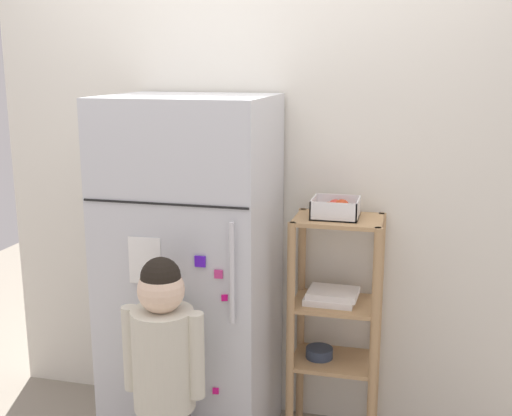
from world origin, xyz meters
The scene contains 5 objects.
kitchen_wall_back centered at (0.00, 0.35, 1.04)m, with size 2.61×0.03×2.09m, color silver.
refrigerator centered at (-0.21, 0.02, 0.79)m, with size 0.70×0.64×1.59m.
child_standing centered at (-0.17, -0.44, 0.62)m, with size 0.33×0.24×1.02m.
pantry_shelf_unit centered at (0.41, 0.17, 0.62)m, with size 0.40×0.30×1.06m.
fruit_bin centered at (0.40, 0.19, 1.10)m, with size 0.20×0.19×0.08m.
Camera 1 is at (0.72, -2.54, 1.72)m, focal length 44.76 mm.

